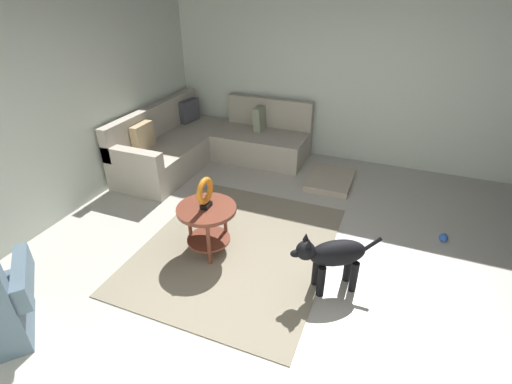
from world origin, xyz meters
TOP-DOWN VIEW (x-y plane):
  - ground_plane at (0.00, 0.00)m, footprint 6.00×6.00m
  - wall_back at (0.00, 2.94)m, footprint 6.00×0.12m
  - wall_right at (2.94, 0.00)m, footprint 0.12×6.00m
  - area_rug at (0.15, 0.70)m, footprint 2.30×1.90m
  - sectional_couch at (1.99, 2.01)m, footprint 2.20×2.25m
  - side_table at (-0.00, 0.95)m, footprint 0.60×0.60m
  - torus_sculpture at (-0.00, 0.95)m, footprint 0.28×0.08m
  - dog_bed_mat at (1.98, 0.08)m, footprint 0.80×0.60m
  - dog at (-0.07, -0.34)m, footprint 0.50×0.74m
  - dog_toy_ball at (1.09, -1.36)m, footprint 0.09×0.09m

SIDE VIEW (x-z plane):
  - ground_plane at x=0.00m, z-range -0.10..0.00m
  - area_rug at x=0.15m, z-range 0.00..0.01m
  - dog_bed_mat at x=1.98m, z-range 0.00..0.09m
  - dog_toy_ball at x=1.09m, z-range 0.00..0.09m
  - sectional_couch at x=1.99m, z-range -0.15..0.73m
  - dog at x=-0.07m, z-range 0.06..0.69m
  - side_table at x=0.00m, z-range 0.15..0.69m
  - torus_sculpture at x=0.00m, z-range 0.55..0.87m
  - wall_back at x=0.00m, z-range 0.00..2.70m
  - wall_right at x=2.94m, z-range 0.00..2.70m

